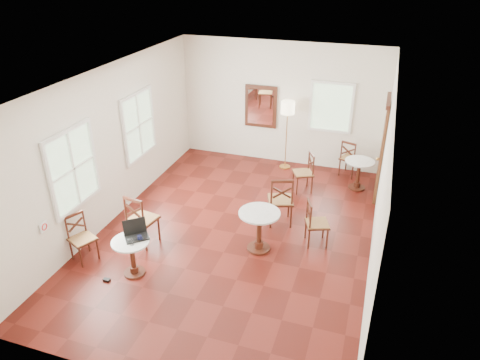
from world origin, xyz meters
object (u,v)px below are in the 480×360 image
(floor_lamp, at_px, (288,112))
(mouse, at_px, (130,240))
(chair_mid_b, at_px, (316,223))
(chair_back_b, at_px, (304,173))
(navy_mug, at_px, (140,238))
(cafe_table_near, at_px, (132,254))
(chair_near_b, at_px, (82,238))
(laptop, at_px, (136,233))
(cafe_table_mid, at_px, (259,227))
(power_adapter, at_px, (107,280))
(chair_mid_a, at_px, (281,200))
(chair_back_a, at_px, (350,158))
(cafe_table_back, at_px, (359,171))
(chair_near_a, at_px, (141,219))
(water_glass, at_px, (132,242))

(floor_lamp, bearing_deg, mouse, -106.85)
(chair_mid_b, xyz_separation_m, chair_back_b, (-0.59, 1.95, 0.01))
(chair_mid_b, bearing_deg, navy_mug, 103.45)
(cafe_table_near, relative_size, chair_near_b, 0.77)
(laptop, distance_m, mouse, 0.16)
(cafe_table_mid, xyz_separation_m, power_adapter, (-2.12, -1.63, -0.46))
(chair_near_b, bearing_deg, power_adapter, -95.40)
(chair_back_b, height_order, floor_lamp, floor_lamp)
(chair_mid_a, height_order, floor_lamp, floor_lamp)
(chair_back_a, bearing_deg, chair_near_b, 71.20)
(floor_lamp, bearing_deg, cafe_table_back, -17.39)
(chair_near_a, xyz_separation_m, floor_lamp, (1.74, 3.98, 0.92))
(cafe_table_near, height_order, cafe_table_mid, cafe_table_mid)
(cafe_table_near, xyz_separation_m, cafe_table_back, (3.26, 4.24, 0.02))
(cafe_table_mid, distance_m, chair_mid_a, 0.98)
(chair_back_b, distance_m, navy_mug, 4.20)
(chair_back_b, bearing_deg, chair_near_a, -66.17)
(cafe_table_mid, xyz_separation_m, chair_near_b, (-2.82, -1.22, -0.05))
(chair_back_b, relative_size, floor_lamp, 0.53)
(chair_near_b, height_order, floor_lamp, floor_lamp)
(cafe_table_mid, relative_size, chair_mid_a, 0.74)
(chair_near_b, relative_size, mouse, 8.37)
(cafe_table_near, relative_size, cafe_table_mid, 0.85)
(cafe_table_near, xyz_separation_m, chair_back_b, (2.12, 3.76, 0.04))
(cafe_table_back, bearing_deg, laptop, -128.38)
(floor_lamp, bearing_deg, chair_near_a, -113.65)
(chair_near_a, relative_size, chair_mid_b, 1.17)
(chair_mid_b, bearing_deg, cafe_table_back, -33.17)
(chair_back_a, xyz_separation_m, navy_mug, (-2.87, -4.78, 0.25))
(chair_back_a, xyz_separation_m, mouse, (-3.00, -4.85, 0.23))
(cafe_table_mid, relative_size, power_adapter, 7.02)
(chair_near_a, relative_size, chair_mid_a, 0.98)
(chair_near_a, bearing_deg, laptop, 123.79)
(chair_back_b, distance_m, laptop, 4.18)
(chair_near_a, xyz_separation_m, chair_mid_b, (2.99, 0.98, -0.07))
(power_adapter, bearing_deg, chair_back_a, 57.12)
(cafe_table_mid, distance_m, power_adapter, 2.71)
(navy_mug, relative_size, power_adapter, 0.95)
(chair_back_a, relative_size, power_adapter, 8.16)
(cafe_table_near, relative_size, mouse, 6.41)
(chair_near_b, distance_m, chair_mid_b, 4.12)
(laptop, bearing_deg, mouse, -136.92)
(chair_mid_b, distance_m, power_adapter, 3.74)
(power_adapter, bearing_deg, navy_mug, 39.70)
(cafe_table_mid, xyz_separation_m, mouse, (-1.78, -1.31, 0.20))
(cafe_table_mid, distance_m, floor_lamp, 3.64)
(cafe_table_near, distance_m, cafe_table_mid, 2.22)
(chair_back_b, relative_size, water_glass, 7.83)
(cafe_table_back, height_order, chair_back_a, chair_back_a)
(power_adapter, bearing_deg, cafe_table_back, 51.75)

